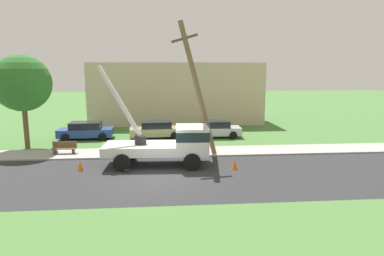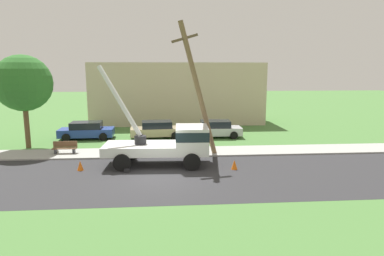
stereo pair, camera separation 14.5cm
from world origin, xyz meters
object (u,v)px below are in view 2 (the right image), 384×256
at_px(leaning_utility_pole, 198,89).
at_px(traffic_cone_behind, 80,166).
at_px(parked_sedan_blue, 87,130).
at_px(parked_sedan_tan, 157,130).
at_px(traffic_cone_ahead, 234,165).
at_px(park_bench, 65,148).
at_px(utility_truck, 170,142).
at_px(parked_sedan_silver, 215,129).
at_px(roadside_tree_near, 23,83).

xyz_separation_m(leaning_utility_pole, traffic_cone_behind, (-7.00, -2.57, -4.19)).
height_order(leaning_utility_pole, parked_sedan_blue, leaning_utility_pole).
bearing_deg(parked_sedan_tan, traffic_cone_ahead, -63.54).
height_order(leaning_utility_pole, park_bench, leaning_utility_pole).
distance_m(traffic_cone_behind, park_bench, 4.26).
xyz_separation_m(leaning_utility_pole, park_bench, (-8.94, 1.21, -4.01)).
bearing_deg(park_bench, utility_truck, -22.94).
distance_m(leaning_utility_pole, parked_sedan_silver, 7.62).
height_order(leaning_utility_pole, parked_sedan_tan, leaning_utility_pole).
distance_m(parked_sedan_blue, parked_sedan_tan, 5.83).
relative_size(traffic_cone_behind, parked_sedan_silver, 0.13).
relative_size(leaning_utility_pole, park_bench, 5.45).
xyz_separation_m(traffic_cone_behind, parked_sedan_tan, (4.14, 8.94, 0.43)).
height_order(parked_sedan_silver, roadside_tree_near, roadside_tree_near).
bearing_deg(parked_sedan_tan, parked_sedan_blue, 179.29).
bearing_deg(roadside_tree_near, parked_sedan_blue, 39.17).
distance_m(traffic_cone_ahead, parked_sedan_blue, 14.18).
xyz_separation_m(traffic_cone_ahead, traffic_cone_behind, (-8.84, 0.48, 0.00)).
bearing_deg(parked_sedan_blue, roadside_tree_near, -140.83).
relative_size(traffic_cone_ahead, parked_sedan_tan, 0.12).
bearing_deg(leaning_utility_pole, park_bench, 172.28).
relative_size(utility_truck, parked_sedan_blue, 1.51).
height_order(traffic_cone_ahead, parked_sedan_blue, parked_sedan_blue).
bearing_deg(parked_sedan_silver, parked_sedan_tan, 179.01).
relative_size(parked_sedan_tan, park_bench, 2.83).
distance_m(traffic_cone_ahead, parked_sedan_silver, 9.36).
bearing_deg(parked_sedan_blue, leaning_utility_pole, -36.58).
bearing_deg(utility_truck, traffic_cone_behind, -171.45).
xyz_separation_m(parked_sedan_blue, parked_sedan_tan, (5.83, -0.07, 0.00)).
xyz_separation_m(utility_truck, park_bench, (-7.11, 3.01, -0.95)).
height_order(parked_sedan_silver, park_bench, parked_sedan_silver).
distance_m(parked_sedan_silver, park_bench, 12.16).
distance_m(parked_sedan_blue, park_bench, 5.24).
height_order(leaning_utility_pole, traffic_cone_behind, leaning_utility_pole).
xyz_separation_m(traffic_cone_behind, parked_sedan_silver, (9.10, 8.86, 0.43)).
xyz_separation_m(utility_truck, parked_sedan_silver, (3.93, 8.08, -0.70)).
height_order(utility_truck, roadside_tree_near, roadside_tree_near).
bearing_deg(traffic_cone_ahead, park_bench, 158.40).
bearing_deg(utility_truck, parked_sedan_silver, 64.05).
bearing_deg(utility_truck, traffic_cone_ahead, -18.95).
bearing_deg(parked_sedan_silver, roadside_tree_near, -169.15).
relative_size(utility_truck, parked_sedan_tan, 1.49).
bearing_deg(roadside_tree_near, parked_sedan_silver, 10.85).
relative_size(utility_truck, parked_sedan_silver, 1.52).
distance_m(parked_sedan_blue, parked_sedan_silver, 10.79).
xyz_separation_m(park_bench, roadside_tree_near, (-3.32, 2.32, 4.26)).
xyz_separation_m(utility_truck, roadside_tree_near, (-10.43, 5.33, 3.31)).
relative_size(utility_truck, traffic_cone_ahead, 12.06).
relative_size(leaning_utility_pole, parked_sedan_tan, 1.93).
height_order(leaning_utility_pole, traffic_cone_ahead, leaning_utility_pole).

